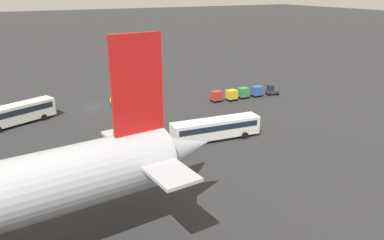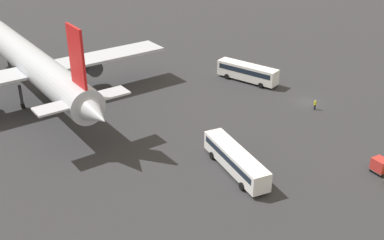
{
  "view_description": "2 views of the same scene",
  "coord_description": "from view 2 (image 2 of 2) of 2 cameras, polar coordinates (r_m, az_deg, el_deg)",
  "views": [
    {
      "loc": [
        14.05,
        65.38,
        20.71
      ],
      "look_at": [
        -7.28,
        24.56,
        4.15
      ],
      "focal_mm": 35.0,
      "sensor_mm": 36.0,
      "label": 1
    },
    {
      "loc": [
        -54.74,
        54.58,
        33.91
      ],
      "look_at": [
        -2.28,
        24.07,
        3.54
      ],
      "focal_mm": 45.0,
      "sensor_mm": 36.0,
      "label": 2
    }
  ],
  "objects": [
    {
      "name": "ground_plane",
      "position": [
        84.41,
        13.48,
        2.12
      ],
      "size": [
        600.0,
        600.0,
        0.0
      ],
      "primitive_type": "plane",
      "color": "#2D2D30"
    },
    {
      "name": "airplane",
      "position": [
        84.4,
        -18.25,
        6.28
      ],
      "size": [
        53.21,
        45.99,
        17.34
      ],
      "rotation": [
        0.0,
        0.0,
        0.09
      ],
      "color": "#B2B7C1",
      "rests_on": "ground"
    },
    {
      "name": "shuttle_bus_near",
      "position": [
        90.5,
        6.59,
        5.73
      ],
      "size": [
        11.97,
        6.93,
        3.27
      ],
      "rotation": [
        0.0,
        0.0,
        0.39
      ],
      "color": "white",
      "rests_on": "ground"
    },
    {
      "name": "shuttle_bus_far",
      "position": [
        62.14,
        5.18,
        -4.63
      ],
      "size": [
        13.17,
        3.83,
        3.01
      ],
      "rotation": [
        0.0,
        0.0,
        -0.09
      ],
      "color": "white",
      "rests_on": "ground"
    },
    {
      "name": "worker_person",
      "position": [
        81.43,
        14.37,
        1.76
      ],
      "size": [
        0.38,
        0.38,
        1.74
      ],
      "color": "#1E1E2D",
      "rests_on": "ground"
    },
    {
      "name": "cargo_cart_red",
      "position": [
        66.38,
        21.39,
        -4.99
      ],
      "size": [
        2.02,
        1.71,
        2.06
      ],
      "rotation": [
        0.0,
        0.0,
        0.02
      ],
      "color": "#38383D",
      "rests_on": "ground"
    }
  ]
}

